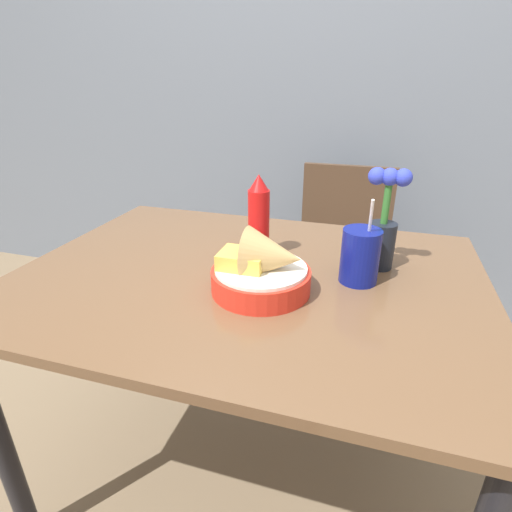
{
  "coord_description": "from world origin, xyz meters",
  "views": [
    {
      "loc": [
        0.28,
        -0.86,
        1.17
      ],
      "look_at": [
        0.03,
        -0.02,
        0.78
      ],
      "focal_mm": 28.0,
      "sensor_mm": 36.0,
      "label": 1
    }
  ],
  "objects": [
    {
      "name": "flower_vase",
      "position": [
        0.31,
        0.13,
        0.83
      ],
      "size": [
        0.1,
        0.07,
        0.26
      ],
      "color": "black",
      "rests_on": "dining_table"
    },
    {
      "name": "drink_cup",
      "position": [
        0.27,
        0.03,
        0.78
      ],
      "size": [
        0.09,
        0.09,
        0.21
      ],
      "color": "navy",
      "rests_on": "dining_table"
    },
    {
      "name": "wall_window",
      "position": [
        0.0,
        1.2,
        1.3
      ],
      "size": [
        7.0,
        0.06,
        2.6
      ],
      "color": "slate",
      "rests_on": "ground_plane"
    },
    {
      "name": "chair_far_window",
      "position": [
        0.17,
        0.82,
        0.49
      ],
      "size": [
        0.4,
        0.4,
        0.83
      ],
      "color": "#473323",
      "rests_on": "ground_plane"
    },
    {
      "name": "food_basket",
      "position": [
        0.07,
        -0.08,
        0.78
      ],
      "size": [
        0.23,
        0.23,
        0.15
      ],
      "color": "red",
      "rests_on": "dining_table"
    },
    {
      "name": "ketchup_bottle",
      "position": [
        -0.01,
        0.11,
        0.83
      ],
      "size": [
        0.06,
        0.06,
        0.23
      ],
      "color": "red",
      "rests_on": "dining_table"
    },
    {
      "name": "ground_plane",
      "position": [
        0.0,
        0.0,
        0.0
      ],
      "size": [
        12.0,
        12.0,
        0.0
      ],
      "primitive_type": "plane",
      "color": "#7A664C"
    },
    {
      "name": "dining_table",
      "position": [
        0.0,
        0.0,
        0.63
      ],
      "size": [
        1.16,
        0.86,
        0.72
      ],
      "color": "brown",
      "rests_on": "ground_plane"
    }
  ]
}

